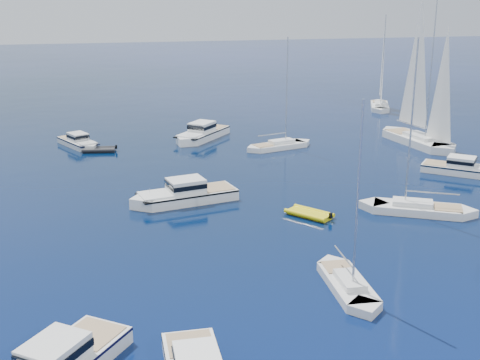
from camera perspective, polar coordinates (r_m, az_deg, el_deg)
name	(u,v)px	position (r m, az deg, el deg)	size (l,w,h in m)	color
ground	(431,352)	(35.09, 16.90, -14.67)	(400.00, 400.00, 0.00)	navy
motor_cruiser_centre	(184,202)	(55.47, -5.09, -2.00)	(3.13, 10.24, 2.69)	white
motor_cruiser_far_r	(462,174)	(67.42, 19.50, 0.52)	(2.67, 8.72, 2.29)	white
motor_cruiser_distant	(201,139)	(78.61, -3.53, 3.74)	(3.15, 10.30, 2.70)	white
motor_cruiser_horizon	(79,146)	(77.14, -14.39, 2.97)	(2.40, 7.83, 2.06)	silver
sailboat_fore	(347,289)	(40.40, 9.72, -9.71)	(2.22, 8.55, 12.56)	silver
sailboat_mid_r	(417,213)	(54.67, 15.75, -2.88)	(2.64, 10.15, 14.92)	silver
sailboat_centre	(279,148)	(73.97, 3.56, 2.89)	(2.35, 9.03, 13.28)	white
sailboat_sails_r	(417,144)	(78.89, 15.78, 3.17)	(3.55, 13.66, 20.08)	silver
sailboat_sails_far	(380,108)	(101.24, 12.55, 6.36)	(2.62, 10.08, 14.82)	white
tender_yellow	(309,216)	(52.16, 6.29, -3.29)	(2.18, 4.04, 0.95)	yellow
tender_grey_far	(99,152)	(74.16, -12.65, 2.54)	(2.13, 3.93, 0.95)	black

